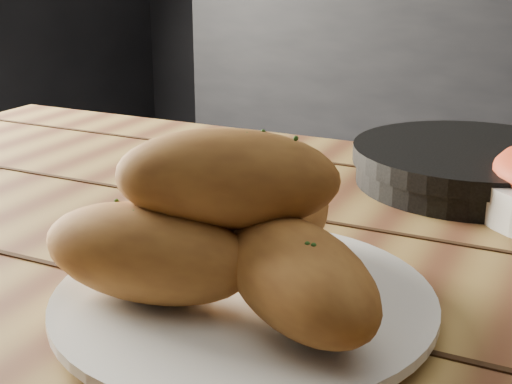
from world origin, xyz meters
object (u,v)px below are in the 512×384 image
at_px(table, 302,368).
at_px(bread_rolls, 234,232).
at_px(plate, 244,303).
at_px(skillet, 474,165).

relative_size(table, bread_rolls, 4.98).
height_order(table, bread_rolls, bread_rolls).
height_order(table, plate, plate).
bearing_deg(skillet, table, -107.23).
distance_m(table, plate, 0.16).
bearing_deg(bread_rolls, plate, 30.96).
xyz_separation_m(bread_rolls, skillet, (0.10, 0.40, -0.04)).
bearing_deg(bread_rolls, skillet, 75.94).
distance_m(bread_rolls, skillet, 0.42).
bearing_deg(plate, skillet, 76.61).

